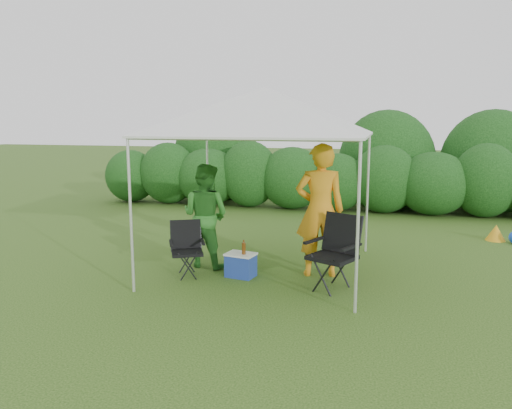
% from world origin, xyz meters
% --- Properties ---
extents(ground, '(70.00, 70.00, 0.00)m').
position_xyz_m(ground, '(0.00, 0.00, 0.00)').
color(ground, '#40631F').
extents(hedge, '(12.25, 1.53, 1.80)m').
position_xyz_m(hedge, '(0.15, 6.00, 0.83)').
color(hedge, '#1D4F19').
rests_on(hedge, ground).
extents(canopy, '(3.10, 3.10, 2.83)m').
position_xyz_m(canopy, '(0.00, 0.50, 2.46)').
color(canopy, silver).
rests_on(canopy, ground).
extents(chair_right, '(0.80, 0.78, 1.04)m').
position_xyz_m(chair_right, '(1.17, -0.13, 0.59)').
color(chair_right, black).
rests_on(chair_right, ground).
extents(chair_left, '(0.63, 0.62, 0.83)m').
position_xyz_m(chair_left, '(-1.09, -0.09, 0.47)').
color(chair_left, black).
rests_on(chair_left, ground).
extents(man, '(0.82, 0.62, 2.01)m').
position_xyz_m(man, '(0.86, 0.40, 1.00)').
color(man, orange).
rests_on(man, ground).
extents(woman, '(0.92, 0.78, 1.66)m').
position_xyz_m(woman, '(-0.97, 0.43, 0.83)').
color(woman, '#2E7927').
rests_on(woman, ground).
extents(cooler, '(0.48, 0.39, 0.36)m').
position_xyz_m(cooler, '(-0.26, 0.02, 0.18)').
color(cooler, '#223D9D').
rests_on(cooler, ground).
extents(bottle, '(0.06, 0.06, 0.22)m').
position_xyz_m(bottle, '(-0.20, -0.02, 0.47)').
color(bottle, '#592D0C').
rests_on(bottle, cooler).
extents(lawn_toy, '(0.62, 0.52, 0.31)m').
position_xyz_m(lawn_toy, '(4.02, 3.44, 0.15)').
color(lawn_toy, orange).
rests_on(lawn_toy, ground).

